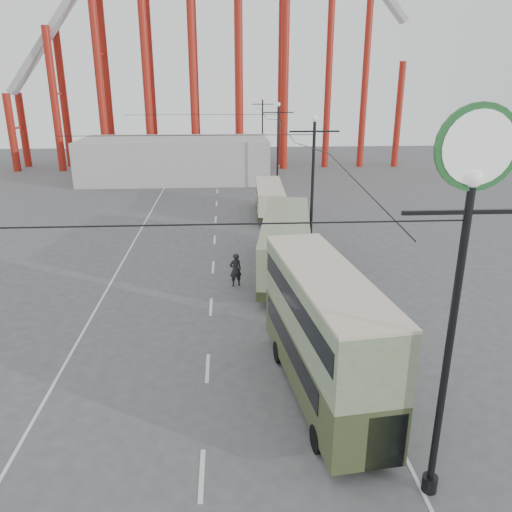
{
  "coord_description": "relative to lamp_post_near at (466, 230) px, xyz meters",
  "views": [
    {
      "loc": [
        -0.12,
        -14.11,
        11.17
      ],
      "look_at": [
        1.35,
        9.41,
        3.0
      ],
      "focal_mm": 35.0,
      "sensor_mm": 36.0,
      "label": 1
    }
  ],
  "objects": [
    {
      "name": "pedestrian",
      "position": [
        -5.22,
        15.86,
        -6.87
      ],
      "size": [
        0.83,
        0.67,
        1.98
      ],
      "primitive_type": "imported",
      "rotation": [
        0.0,
        0.0,
        3.45
      ],
      "color": "black",
      "rests_on": "ground"
    },
    {
      "name": "lamp_post_far",
      "position": [
        0.0,
        43.0,
        -3.18
      ],
      "size": [
        3.2,
        0.44,
        9.32
      ],
      "color": "black",
      "rests_on": "ground"
    },
    {
      "name": "lamp_post_distant",
      "position": [
        0.0,
        65.0,
        -3.18
      ],
      "size": [
        3.2,
        0.44,
        9.32
      ],
      "color": "black",
      "rests_on": "ground"
    },
    {
      "name": "road_markings",
      "position": [
        -6.46,
        22.7,
        -7.86
      ],
      "size": [
        12.52,
        120.0,
        0.01
      ],
      "color": "silver",
      "rests_on": "ground"
    },
    {
      "name": "fairground_shed",
      "position": [
        -11.6,
        50.0,
        -5.36
      ],
      "size": [
        22.0,
        10.0,
        5.0
      ],
      "primitive_type": "cube",
      "color": "#A0A09B",
      "rests_on": "ground"
    },
    {
      "name": "single_decker_green",
      "position": [
        -2.07,
        17.93,
        -5.92
      ],
      "size": [
        4.43,
        12.42,
        3.44
      ],
      "rotation": [
        0.0,
        0.0,
        -0.14
      ],
      "color": "#6F7E5C",
      "rests_on": "ground"
    },
    {
      "name": "ground",
      "position": [
        -5.6,
        3.0,
        -7.86
      ],
      "size": [
        160.0,
        160.0,
        0.0
      ],
      "primitive_type": "plane",
      "color": "#4A4A4D",
      "rests_on": "ground"
    },
    {
      "name": "lamp_post_mid",
      "position": [
        0.0,
        21.0,
        -3.18
      ],
      "size": [
        3.2,
        0.44,
        9.32
      ],
      "color": "black",
      "rests_on": "ground"
    },
    {
      "name": "single_decker_cream",
      "position": [
        -1.82,
        32.11,
        -6.31
      ],
      "size": [
        2.6,
        8.96,
        2.76
      ],
      "rotation": [
        0.0,
        0.0,
        -0.04
      ],
      "color": "beige",
      "rests_on": "ground"
    },
    {
      "name": "lamp_post_near",
      "position": [
        0.0,
        0.0,
        0.0
      ],
      "size": [
        3.2,
        0.44,
        10.8
      ],
      "color": "black",
      "rests_on": "ground"
    },
    {
      "name": "double_decker_bus",
      "position": [
        -2.27,
        4.89,
        -5.08
      ],
      "size": [
        3.43,
        9.46,
        4.97
      ],
      "rotation": [
        0.0,
        0.0,
        0.12
      ],
      "color": "#374123",
      "rests_on": "ground"
    }
  ]
}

